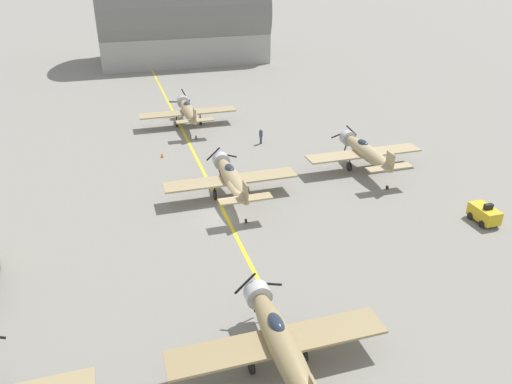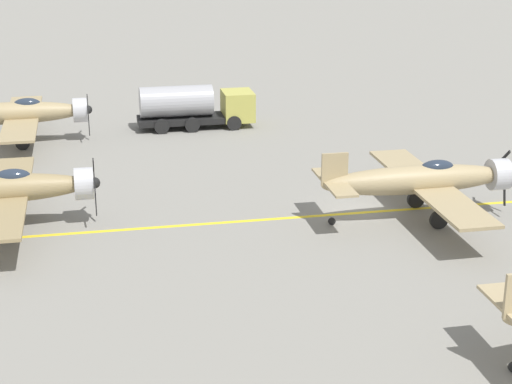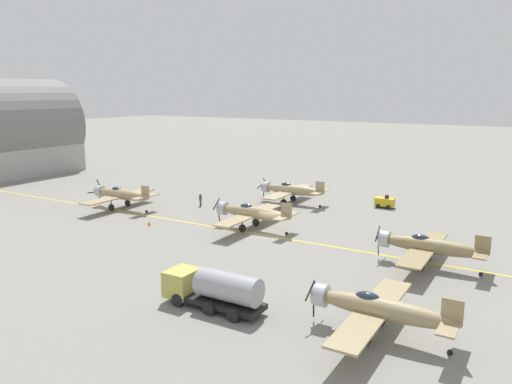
% 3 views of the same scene
% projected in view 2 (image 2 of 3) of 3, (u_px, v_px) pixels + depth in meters
% --- Properties ---
extents(ground_plane, '(400.00, 400.00, 0.00)m').
position_uv_depth(ground_plane, '(361.00, 213.00, 43.38)').
color(ground_plane, gray).
extents(taxiway_stripe, '(0.30, 160.00, 0.01)m').
position_uv_depth(taxiway_stripe, '(361.00, 213.00, 43.38)').
color(taxiway_stripe, yellow).
rests_on(taxiway_stripe, ground).
extents(airplane_near_left, '(12.00, 9.98, 3.65)m').
position_uv_depth(airplane_near_left, '(16.00, 114.00, 54.80)').
color(airplane_near_left, '#9E8960').
rests_on(airplane_near_left, ground).
extents(airplane_mid_center, '(12.00, 9.98, 3.65)m').
position_uv_depth(airplane_mid_center, '(422.00, 180.00, 41.99)').
color(airplane_mid_center, tan).
rests_on(airplane_mid_center, ground).
extents(fuel_tanker, '(2.67, 8.00, 2.98)m').
position_uv_depth(fuel_tanker, '(196.00, 106.00, 58.86)').
color(fuel_tanker, black).
rests_on(fuel_tanker, ground).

